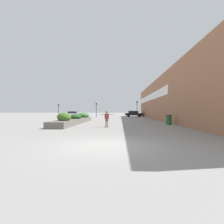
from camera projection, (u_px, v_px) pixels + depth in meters
ground_plane at (105, 145)px, 7.53m from camera, size 300.00×300.00×0.00m
building_wall_right at (159, 99)px, 27.95m from camera, size 0.67×45.54×6.77m
planter_box at (76, 120)px, 21.04m from camera, size 1.69×13.58×1.33m
skateboard at (107, 126)px, 16.04m from camera, size 0.44×0.79×0.10m
skateboarder at (107, 117)px, 16.04m from camera, size 1.26×0.49×1.40m
trash_bin at (169, 120)px, 18.58m from camera, size 0.58×0.58×1.06m
car_leftmost at (134, 114)px, 44.65m from camera, size 4.50×1.92×1.53m
car_center_left at (73, 114)px, 46.57m from camera, size 4.02×1.87×1.38m
car_center_right at (173, 114)px, 45.06m from camera, size 4.45×1.85×1.57m
traffic_light_left at (96, 108)px, 41.01m from camera, size 0.28×0.30×3.35m
traffic_light_right at (137, 106)px, 40.60m from camera, size 0.28×0.30×3.82m
traffic_light_far_left at (58, 108)px, 42.22m from camera, size 0.28×0.30×3.13m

